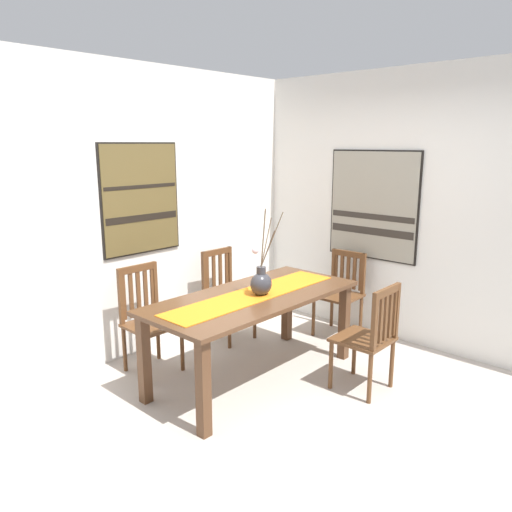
% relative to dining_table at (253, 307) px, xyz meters
% --- Properties ---
extents(ground_plane, '(6.40, 6.40, 0.03)m').
position_rel_dining_table_xyz_m(ground_plane, '(-0.14, -0.60, -0.66)').
color(ground_plane, '#B2A89E').
extents(wall_back, '(6.40, 0.12, 2.70)m').
position_rel_dining_table_xyz_m(wall_back, '(-0.14, 1.26, 0.71)').
color(wall_back, silver).
rests_on(wall_back, ground_plane).
extents(wall_side, '(0.12, 6.40, 2.70)m').
position_rel_dining_table_xyz_m(wall_side, '(1.72, -0.60, 0.71)').
color(wall_side, silver).
rests_on(wall_side, ground_plane).
extents(dining_table, '(1.91, 0.85, 0.75)m').
position_rel_dining_table_xyz_m(dining_table, '(0.00, 0.00, 0.00)').
color(dining_table, '#51331E').
rests_on(dining_table, ground_plane).
extents(table_runner, '(1.75, 0.36, 0.01)m').
position_rel_dining_table_xyz_m(table_runner, '(0.00, -0.00, 0.11)').
color(table_runner, orange).
rests_on(table_runner, dining_table).
extents(centerpiece_vase, '(0.26, 0.21, 0.72)m').
position_rel_dining_table_xyz_m(centerpiece_vase, '(0.03, -0.05, 0.23)').
color(centerpiece_vase, '#333338').
rests_on(centerpiece_vase, dining_table).
extents(chair_0, '(0.42, 0.42, 0.90)m').
position_rel_dining_table_xyz_m(chair_0, '(0.47, -0.84, -0.17)').
color(chair_0, brown).
rests_on(chair_0, ground_plane).
extents(chair_1, '(0.43, 0.43, 0.92)m').
position_rel_dining_table_xyz_m(chair_1, '(0.49, 0.85, -0.17)').
color(chair_1, brown).
rests_on(chair_1, ground_plane).
extents(chair_2, '(0.43, 0.43, 0.94)m').
position_rel_dining_table_xyz_m(chair_2, '(-0.50, 0.82, -0.16)').
color(chair_2, brown).
rests_on(chair_2, ground_plane).
extents(chair_3, '(0.44, 0.44, 0.88)m').
position_rel_dining_table_xyz_m(chair_3, '(1.39, 0.03, -0.18)').
color(chair_3, brown).
rests_on(chair_3, ground_plane).
extents(painting_on_back_wall, '(0.84, 0.05, 1.02)m').
position_rel_dining_table_xyz_m(painting_on_back_wall, '(-0.25, 1.20, 0.84)').
color(painting_on_back_wall, black).
extents(painting_on_side_wall, '(0.05, 1.00, 1.12)m').
position_rel_dining_table_xyz_m(painting_on_side_wall, '(1.65, -0.15, 0.72)').
color(painting_on_side_wall, black).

